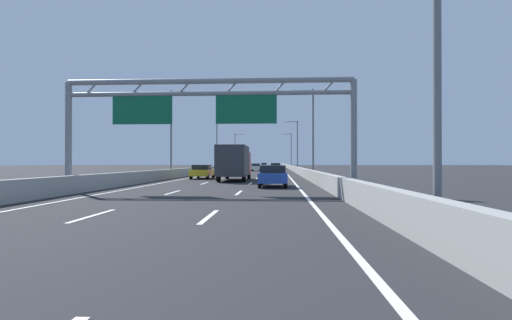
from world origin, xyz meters
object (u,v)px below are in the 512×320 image
streetlamp_left_distant (236,149)px  streetlamp_right_distant (290,148)px  blue_car (273,176)px  streetlamp_left_mid (173,128)px  silver_car (264,165)px  box_truck (234,162)px  black_car (275,167)px  sign_gantry (205,106)px  streetlamp_right_near (427,7)px  yellow_car (202,171)px  streetlamp_right_mid (311,127)px  streetlamp_right_far (296,143)px  white_car (256,167)px  streetlamp_left_far (218,143)px

streetlamp_left_distant → streetlamp_right_distant: (14.93, 0.00, 0.00)m
streetlamp_left_distant → blue_car: size_ratio=2.25×
streetlamp_left_mid → silver_car: 73.06m
streetlamp_right_distant → box_truck: bearing=-96.0°
streetlamp_left_distant → streetlamp_right_distant: same height
streetlamp_left_distant → black_car: streetlamp_left_distant is taller
streetlamp_left_distant → blue_car: bearing=-82.0°
black_car → sign_gantry: bearing=-94.5°
streetlamp_right_near → yellow_car: (-11.07, 28.45, -4.67)m
streetlamp_right_distant → streetlamp_left_mid: bearing=-103.3°
streetlamp_right_mid → streetlamp_right_far: 31.67m
yellow_car → streetlamp_left_distant: bearing=93.3°
streetlamp_right_mid → streetlamp_right_distant: 63.34m
sign_gantry → yellow_car: sign_gantry is taller
sign_gantry → streetlamp_right_far: bearing=81.6°
box_truck → streetlamp_right_near: bearing=-73.2°
yellow_car → white_car: bearing=84.0°
streetlamp_right_far → streetlamp_right_mid: bearing=-90.0°
silver_car → white_car: bearing=-90.1°
streetlamp_right_far → black_car: size_ratio=2.31×
blue_car → box_truck: 9.27m
streetlamp_left_far → blue_car: 48.63m
streetlamp_right_mid → black_car: (-3.90, 27.37, -4.64)m
sign_gantry → streetlamp_right_near: (7.65, -11.77, 0.58)m
streetlamp_left_mid → streetlamp_right_distant: size_ratio=1.00×
streetlamp_left_distant → black_car: 37.90m
streetlamp_left_far → blue_car: size_ratio=2.25×
sign_gantry → streetlamp_right_near: 14.05m
streetlamp_right_mid → box_truck: streetlamp_right_mid is taller
streetlamp_right_far → silver_car: bearing=100.4°
streetlamp_right_near → white_car: bearing=96.9°
streetlamp_left_distant → white_car: bearing=-77.3°
streetlamp_right_near → streetlamp_right_distant: size_ratio=1.00×
blue_car → streetlamp_left_mid: bearing=125.5°
streetlamp_right_distant → streetlamp_right_mid: bearing=-90.0°
white_car → silver_car: size_ratio=1.00×
streetlamp_left_mid → streetlamp_right_far: same height
yellow_car → white_car: 34.00m
streetlamp_right_far → streetlamp_right_distant: size_ratio=1.00×
streetlamp_left_far → black_car: streetlamp_left_far is taller
sign_gantry → streetlamp_right_near: streetlamp_right_near is taller
black_car → streetlamp_right_mid: bearing=-81.9°
blue_car → silver_car: 88.07m
streetlamp_right_mid → white_car: streetlamp_right_mid is taller
sign_gantry → box_truck: 13.32m
streetlamp_right_near → box_truck: (-7.44, 24.72, -3.70)m
streetlamp_right_far → yellow_car: (-11.07, -34.89, -4.67)m
white_car → streetlamp_right_far: bearing=8.1°
streetlamp_left_far → streetlamp_right_distant: same height
white_car → box_truck: (0.10, -37.55, 0.95)m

